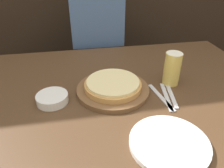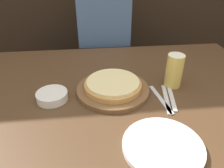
% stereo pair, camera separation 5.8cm
% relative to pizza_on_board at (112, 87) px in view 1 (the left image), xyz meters
% --- Properties ---
extents(dining_table, '(1.55, 1.05, 0.72)m').
position_rel_pizza_on_board_xyz_m(dining_table, '(0.00, -0.01, -0.38)').
color(dining_table, '#4C331E').
rests_on(dining_table, ground_plane).
extents(pizza_on_board, '(0.33, 0.33, 0.06)m').
position_rel_pizza_on_board_xyz_m(pizza_on_board, '(0.00, 0.00, 0.00)').
color(pizza_on_board, brown).
rests_on(pizza_on_board, dining_table).
extents(beer_glass, '(0.08, 0.08, 0.16)m').
position_rel_pizza_on_board_xyz_m(beer_glass, '(0.29, 0.02, 0.06)').
color(beer_glass, '#E5C65B').
rests_on(beer_glass, dining_table).
extents(dinner_plate, '(0.26, 0.26, 0.02)m').
position_rel_pizza_on_board_xyz_m(dinner_plate, '(0.13, -0.35, -0.01)').
color(dinner_plate, white).
rests_on(dinner_plate, dining_table).
extents(side_bowl, '(0.13, 0.13, 0.04)m').
position_rel_pizza_on_board_xyz_m(side_bowl, '(-0.26, -0.03, -0.01)').
color(side_bowl, white).
rests_on(side_bowl, dining_table).
extents(fork, '(0.05, 0.21, 0.00)m').
position_rel_pizza_on_board_xyz_m(fork, '(0.20, -0.09, -0.02)').
color(fork, silver).
rests_on(fork, dining_table).
extents(dinner_knife, '(0.06, 0.21, 0.00)m').
position_rel_pizza_on_board_xyz_m(dinner_knife, '(0.23, -0.09, -0.02)').
color(dinner_knife, silver).
rests_on(dinner_knife, dining_table).
extents(spoon, '(0.05, 0.18, 0.00)m').
position_rel_pizza_on_board_xyz_m(spoon, '(0.25, -0.09, -0.02)').
color(spoon, silver).
rests_on(spoon, dining_table).
extents(diner_person, '(0.35, 0.20, 1.31)m').
position_rel_pizza_on_board_xyz_m(diner_person, '(0.01, 0.68, -0.10)').
color(diner_person, '#33333D').
rests_on(diner_person, ground_plane).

